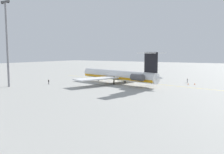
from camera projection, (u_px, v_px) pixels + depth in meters
ground at (135, 82)px, 93.78m from camera, size 399.37×399.37×0.00m
main_jetliner at (120, 75)px, 88.40m from camera, size 40.09×35.86×11.84m
ground_crew_near_nose at (187, 80)px, 91.36m from camera, size 0.39×0.27×1.67m
ground_crew_near_tail at (49, 81)px, 86.48m from camera, size 0.29×0.41×1.81m
ground_crew_portside at (116, 74)px, 114.70m from camera, size 0.29×0.45×1.79m
safety_cone_nose at (188, 84)px, 86.23m from camera, size 0.40×0.40×0.55m
safety_cone_wingtip at (195, 84)px, 86.10m from camera, size 0.40×0.40×0.55m
taxiway_centreline at (127, 81)px, 96.31m from camera, size 74.69×13.75×0.01m
light_mast at (7, 41)px, 79.14m from camera, size 4.00×0.70×28.81m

